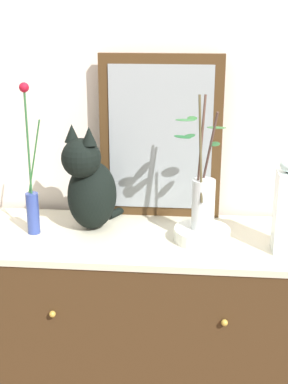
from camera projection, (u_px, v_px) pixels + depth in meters
The scene contains 8 objects.
wall_back at pixel (151, 122), 2.27m from camera, with size 4.40×0.08×2.60m, color silver.
sideboard at pixel (144, 338), 2.24m from camera, with size 1.38×0.52×0.92m.
mirror_leaning at pixel (161, 138), 2.19m from camera, with size 0.49×0.03×0.67m.
cat_sitting at pixel (90, 185), 2.10m from camera, with size 0.27×0.37×0.42m.
vase_slim_green at pixel (32, 197), 2.07m from camera, with size 0.08×0.05×0.58m.
bowl_porcelain at pixel (202, 234), 2.04m from camera, with size 0.21×0.21×0.05m, color white.
vase_glass_clear at pixel (203, 197), 2.00m from camera, with size 0.20×0.11×0.50m.
jar_lidded_porcelain at pixel (288, 207), 1.91m from camera, with size 0.09×0.09×0.37m.
Camera 1 is at (0.18, -1.91, 1.76)m, focal length 50.75 mm.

